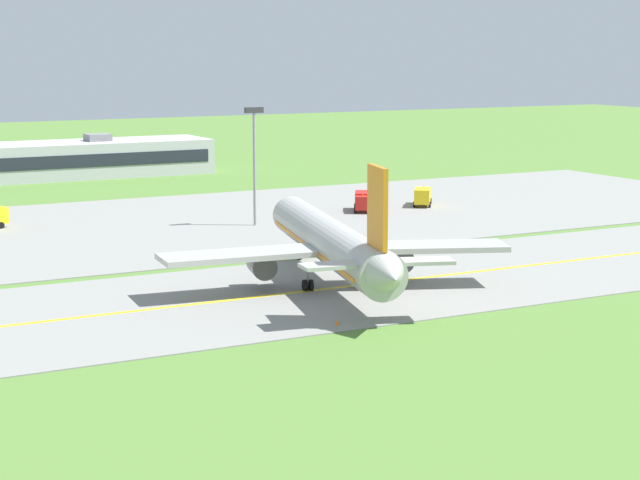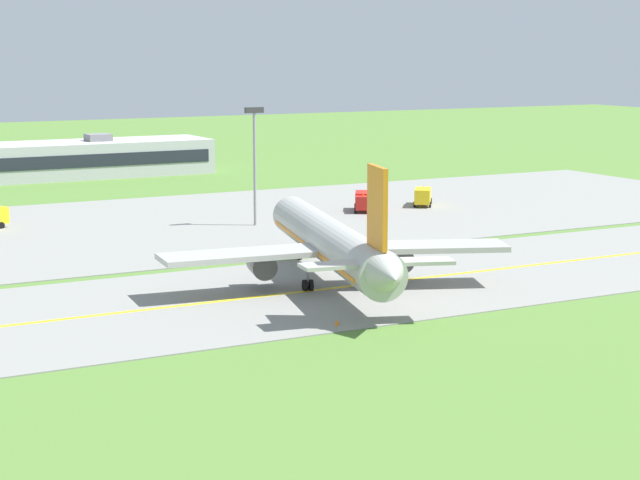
{
  "view_description": "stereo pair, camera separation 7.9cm",
  "coord_description": "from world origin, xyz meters",
  "px_view_note": "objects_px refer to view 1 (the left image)",
  "views": [
    {
      "loc": [
        -53.85,
        -86.76,
        21.77
      ],
      "look_at": [
        -5.39,
        3.55,
        4.0
      ],
      "focal_mm": 62.11,
      "sensor_mm": 36.0,
      "label": 1
    },
    {
      "loc": [
        -53.78,
        -86.8,
        21.77
      ],
      "look_at": [
        -5.39,
        3.55,
        4.0
      ],
      "focal_mm": 62.11,
      "sensor_mm": 36.0,
      "label": 2
    }
  ],
  "objects_px": {
    "service_truck_baggage": "(423,195)",
    "apron_light_mast": "(254,151)",
    "service_truck_catering": "(363,200)",
    "airplane_lead": "(332,243)"
  },
  "relations": [
    {
      "from": "service_truck_baggage",
      "to": "apron_light_mast",
      "type": "relative_size",
      "value": 0.41
    },
    {
      "from": "service_truck_baggage",
      "to": "apron_light_mast",
      "type": "xyz_separation_m",
      "value": [
        -27.98,
        -4.67,
        7.79
      ]
    },
    {
      "from": "service_truck_baggage",
      "to": "service_truck_catering",
      "type": "relative_size",
      "value": 0.98
    },
    {
      "from": "airplane_lead",
      "to": "apron_light_mast",
      "type": "xyz_separation_m",
      "value": [
        8.78,
        35.7,
        5.19
      ]
    },
    {
      "from": "apron_light_mast",
      "to": "airplane_lead",
      "type": "bearing_deg",
      "value": -103.81
    },
    {
      "from": "airplane_lead",
      "to": "service_truck_catering",
      "type": "xyz_separation_m",
      "value": [
        26.74,
        39.83,
        -2.6
      ]
    },
    {
      "from": "service_truck_baggage",
      "to": "apron_light_mast",
      "type": "height_order",
      "value": "apron_light_mast"
    },
    {
      "from": "service_truck_baggage",
      "to": "apron_light_mast",
      "type": "bearing_deg",
      "value": -170.52
    },
    {
      "from": "service_truck_catering",
      "to": "apron_light_mast",
      "type": "height_order",
      "value": "apron_light_mast"
    },
    {
      "from": "service_truck_baggage",
      "to": "service_truck_catering",
      "type": "height_order",
      "value": "same"
    }
  ]
}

